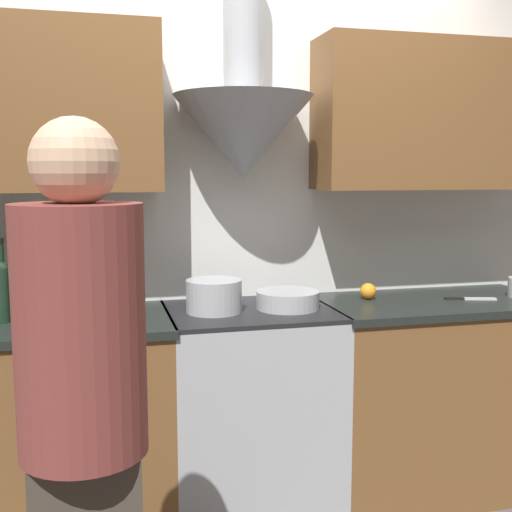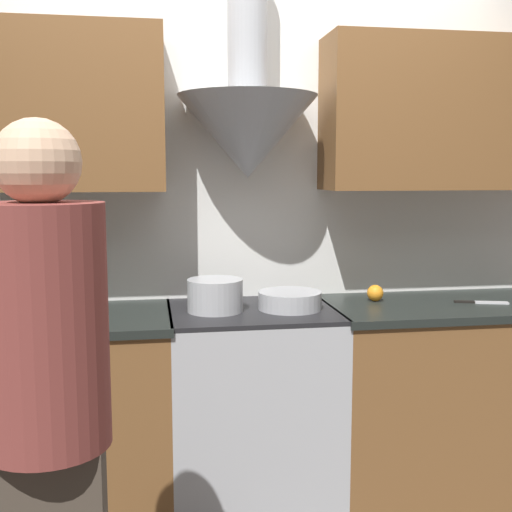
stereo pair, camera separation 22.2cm
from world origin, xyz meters
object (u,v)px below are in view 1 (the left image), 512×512
(stock_pot, at_px, (214,296))
(mixing_bowl, at_px, (288,300))
(orange_fruit, at_px, (368,291))
(wine_bottle_5, at_px, (2,288))
(person_foreground_left, at_px, (84,426))
(wine_bottle_7, at_px, (51,289))
(stove_range, at_px, (250,410))
(wine_bottle_6, at_px, (24,291))

(stock_pot, distance_m, mixing_bowl, 0.33)
(stock_pot, relative_size, orange_fruit, 3.15)
(wine_bottle_5, relative_size, mixing_bowl, 1.22)
(wine_bottle_5, bearing_deg, mixing_bowl, -1.49)
(person_foreground_left, bearing_deg, mixing_bowl, 52.92)
(wine_bottle_7, height_order, stock_pot, wine_bottle_7)
(wine_bottle_5, height_order, person_foreground_left, person_foreground_left)
(stove_range, height_order, wine_bottle_5, wine_bottle_5)
(wine_bottle_5, distance_m, person_foreground_left, 1.22)
(wine_bottle_7, bearing_deg, orange_fruit, 2.98)
(wine_bottle_6, height_order, mixing_bowl, wine_bottle_6)
(wine_bottle_5, bearing_deg, wine_bottle_7, 0.17)
(wine_bottle_7, xyz_separation_m, person_foreground_left, (0.14, -1.17, -0.13))
(wine_bottle_6, xyz_separation_m, person_foreground_left, (0.24, -1.15, -0.13))
(wine_bottle_5, xyz_separation_m, wine_bottle_6, (0.08, -0.02, -0.01))
(wine_bottle_6, bearing_deg, person_foreground_left, -78.07)
(wine_bottle_7, height_order, person_foreground_left, person_foreground_left)
(stock_pot, bearing_deg, wine_bottle_7, 177.97)
(wine_bottle_5, relative_size, person_foreground_left, 0.21)
(stove_range, distance_m, orange_fruit, 0.78)
(stove_range, relative_size, mixing_bowl, 3.33)
(wine_bottle_7, relative_size, orange_fruit, 4.24)
(wine_bottle_5, relative_size, wine_bottle_7, 1.05)
(wine_bottle_6, bearing_deg, wine_bottle_7, 12.99)
(wine_bottle_5, xyz_separation_m, stock_pot, (0.86, -0.02, -0.07))
(wine_bottle_5, distance_m, orange_fruit, 1.63)
(wine_bottle_6, height_order, stock_pot, wine_bottle_6)
(wine_bottle_5, height_order, mixing_bowl, wine_bottle_5)
(stove_range, bearing_deg, wine_bottle_5, 179.53)
(wine_bottle_5, relative_size, stock_pot, 1.41)
(wine_bottle_7, relative_size, person_foreground_left, 0.20)
(person_foreground_left, bearing_deg, wine_bottle_7, 96.73)
(person_foreground_left, bearing_deg, wine_bottle_6, 101.93)
(stove_range, bearing_deg, wine_bottle_7, 179.39)
(stock_pot, bearing_deg, stove_range, 5.14)
(mixing_bowl, bearing_deg, stove_range, 172.23)
(wine_bottle_5, height_order, stock_pot, wine_bottle_5)
(stock_pot, bearing_deg, mixing_bowl, -1.33)
(stock_pot, xyz_separation_m, orange_fruit, (0.76, 0.10, -0.03))
(mixing_bowl, distance_m, person_foreground_left, 1.43)
(wine_bottle_6, distance_m, mixing_bowl, 1.11)
(stove_range, height_order, person_foreground_left, person_foreground_left)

